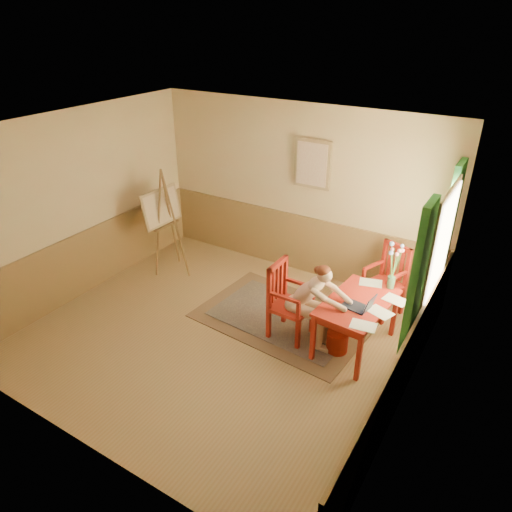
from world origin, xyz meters
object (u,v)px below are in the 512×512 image
Objects in this scene: chair_back at (386,280)px; laptop at (360,306)px; figure at (311,300)px; chair_left at (288,301)px; table at (357,307)px; easel at (163,212)px.

chair_back is 1.20m from laptop.
figure reaches higher than laptop.
table is at bearing 13.24° from chair_left.
easel reaches higher than laptop.
figure is (-0.56, -0.20, 0.04)m from table.
easel is at bearing 174.01° from table.
chair_back is 0.88× the size of figure.
chair_back is 1.39m from figure.
table is 1.18× the size of chair_back.
table is 0.59m from figure.
chair_left reaches higher than laptop.
chair_back is at bearing 10.46° from easel.
easel is at bearing 169.10° from figure.
chair_left is 0.61× the size of easel.
laptop is at bearing 4.92° from figure.
easel is (-3.59, -0.66, 0.53)m from chair_back.
table is at bearing -93.51° from chair_back.
figure is 2.98× the size of laptop.
chair_back is at bearing 63.26° from figure.
chair_back reaches higher than laptop.
chair_left is 0.99m from laptop.
chair_left is at bearing -176.29° from laptop.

